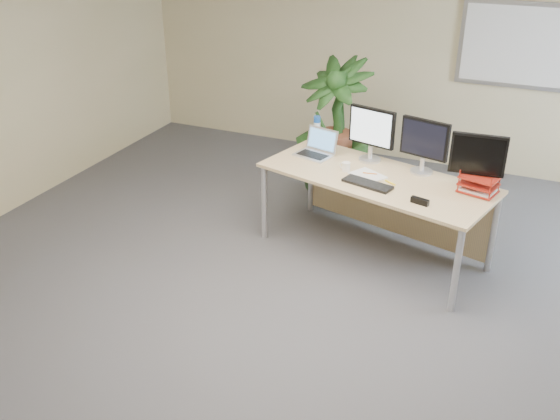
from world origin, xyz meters
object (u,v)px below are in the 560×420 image
at_px(floor_plant, 334,138).
at_px(monitor_left, 372,131).
at_px(monitor_right, 424,143).
at_px(desk, 382,189).
at_px(laptop, 317,149).

xyz_separation_m(floor_plant, monitor_left, (0.56, -0.57, 0.34)).
xyz_separation_m(monitor_left, monitor_right, (0.51, -0.09, -0.01)).
bearing_deg(floor_plant, monitor_right, -31.75).
distance_m(desk, monitor_right, 0.57).
relative_size(monitor_left, laptop, 1.28).
height_order(desk, monitor_right, monitor_right).
bearing_deg(monitor_right, monitor_left, 170.07).
bearing_deg(monitor_left, monitor_right, -9.93).
height_order(monitor_right, laptop, monitor_right).
bearing_deg(desk, floor_plant, 133.29).
xyz_separation_m(floor_plant, monitor_right, (1.07, -0.66, 0.33)).
relative_size(desk, floor_plant, 1.49).
relative_size(desk, monitor_left, 4.34).
relative_size(monitor_left, monitor_right, 1.03).
bearing_deg(floor_plant, monitor_left, -45.68).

